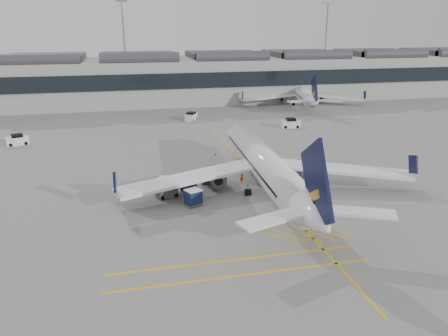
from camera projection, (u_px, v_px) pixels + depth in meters
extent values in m
plane|color=gray|center=(194.00, 215.00, 45.92)|extent=(220.00, 220.00, 0.00)
cube|color=#9E9E99|center=(148.00, 81.00, 110.85)|extent=(200.00, 20.00, 11.00)
cube|color=black|center=(150.00, 82.00, 101.10)|extent=(200.00, 0.50, 3.60)
cube|color=#38383D|center=(146.00, 56.00, 108.92)|extent=(200.00, 18.00, 1.40)
cylinder|color=slate|center=(125.00, 50.00, 120.56)|extent=(0.44, 0.44, 25.00)
cube|color=slate|center=(121.00, 1.00, 116.60)|extent=(3.00, 0.60, 0.50)
cylinder|color=slate|center=(325.00, 47.00, 133.41)|extent=(0.44, 0.44, 25.00)
cube|color=slate|center=(328.00, 3.00, 129.46)|extent=(3.00, 0.60, 0.50)
cube|color=gold|center=(257.00, 177.00, 57.32)|extent=(0.25, 60.00, 0.01)
cylinder|color=white|center=(263.00, 163.00, 52.89)|extent=(5.13, 29.72, 3.71)
cone|color=white|center=(235.00, 131.00, 68.56)|extent=(3.89, 4.12, 3.71)
cone|color=white|center=(317.00, 218.00, 36.73)|extent=(3.93, 4.90, 3.71)
cube|color=white|center=(188.00, 178.00, 50.20)|extent=(17.10, 7.83, 0.34)
cube|color=white|center=(340.00, 169.00, 53.37)|extent=(16.93, 9.26, 0.34)
cylinder|color=slate|center=(216.00, 176.00, 52.88)|extent=(2.24, 3.64, 2.07)
cylinder|color=slate|center=(306.00, 171.00, 54.81)|extent=(2.24, 3.64, 2.07)
cube|color=black|center=(316.00, 185.00, 36.42)|extent=(0.66, 7.51, 8.25)
cylinder|color=black|center=(243.00, 158.00, 64.36)|extent=(0.31, 0.64, 0.63)
cylinder|color=black|center=(248.00, 192.00, 51.01)|extent=(0.73, 0.82, 0.79)
cylinder|color=black|center=(288.00, 189.00, 51.85)|extent=(0.73, 0.82, 0.79)
cylinder|color=white|center=(301.00, 93.00, 109.60)|extent=(8.19, 25.71, 3.21)
cone|color=white|center=(291.00, 86.00, 123.37)|extent=(3.82, 3.98, 3.21)
cone|color=white|center=(314.00, 102.00, 95.41)|extent=(3.95, 4.64, 3.21)
cube|color=white|center=(269.00, 97.00, 108.41)|extent=(14.75, 4.72, 0.30)
cube|color=white|center=(334.00, 97.00, 108.85)|extent=(14.14, 9.79, 0.30)
cylinder|color=slate|center=(281.00, 99.00, 110.30)|extent=(2.36, 3.36, 1.79)
cylinder|color=slate|center=(320.00, 98.00, 110.57)|extent=(2.36, 3.36, 1.79)
cube|color=black|center=(315.00, 90.00, 95.15)|extent=(1.53, 6.41, 7.14)
cylinder|color=black|center=(293.00, 97.00, 119.67)|extent=(0.34, 0.58, 0.55)
cylinder|color=black|center=(294.00, 104.00, 108.25)|extent=(0.72, 0.79, 0.68)
cylinder|color=black|center=(311.00, 104.00, 108.37)|extent=(0.72, 0.79, 0.68)
cube|color=silver|center=(273.00, 181.00, 54.83)|extent=(3.68, 1.71, 0.66)
cube|color=black|center=(280.00, 175.00, 54.87)|extent=(3.27, 1.30, 1.39)
cube|color=silver|center=(266.00, 177.00, 54.32)|extent=(0.95, 1.29, 0.85)
cylinder|color=black|center=(266.00, 185.00, 53.89)|extent=(0.43, 0.20, 0.41)
cylinder|color=black|center=(262.00, 181.00, 55.08)|extent=(0.43, 0.20, 0.41)
cylinder|color=black|center=(285.00, 183.00, 54.65)|extent=(0.43, 0.20, 0.41)
cylinder|color=black|center=(281.00, 179.00, 55.84)|extent=(0.43, 0.20, 0.41)
cube|color=gray|center=(207.00, 182.00, 55.07)|extent=(1.70, 1.44, 0.11)
cube|color=#121F46|center=(207.00, 176.00, 54.83)|extent=(1.56, 1.38, 1.37)
cube|color=silver|center=(207.00, 171.00, 54.61)|extent=(1.61, 1.43, 0.09)
cylinder|color=black|center=(203.00, 184.00, 54.43)|extent=(0.21, 0.11, 0.21)
cylinder|color=black|center=(201.00, 181.00, 55.37)|extent=(0.21, 0.11, 0.21)
cylinder|color=black|center=(213.00, 183.00, 54.81)|extent=(0.21, 0.11, 0.21)
cylinder|color=black|center=(211.00, 180.00, 55.75)|extent=(0.21, 0.11, 0.21)
cube|color=gray|center=(167.00, 192.00, 51.66)|extent=(2.09, 1.80, 0.13)
cube|color=#121F46|center=(167.00, 185.00, 51.38)|extent=(1.92, 1.72, 1.63)
cube|color=silver|center=(167.00, 178.00, 51.12)|extent=(1.98, 1.78, 0.11)
cylinder|color=black|center=(161.00, 195.00, 51.03)|extent=(0.26, 0.14, 0.25)
cylinder|color=black|center=(161.00, 191.00, 52.19)|extent=(0.26, 0.14, 0.25)
cylinder|color=black|center=(174.00, 194.00, 51.18)|extent=(0.26, 0.14, 0.25)
cylinder|color=black|center=(174.00, 190.00, 52.35)|extent=(0.26, 0.14, 0.25)
cube|color=gray|center=(189.00, 191.00, 51.82)|extent=(2.02, 1.76, 0.13)
cube|color=#121F46|center=(188.00, 185.00, 51.56)|extent=(1.86, 1.68, 1.53)
cube|color=silver|center=(188.00, 178.00, 51.31)|extent=(1.92, 1.75, 0.11)
cylinder|color=black|center=(184.00, 195.00, 51.06)|extent=(0.25, 0.14, 0.23)
cylinder|color=black|center=(181.00, 191.00, 52.08)|extent=(0.25, 0.14, 0.23)
cylinder|color=black|center=(196.00, 193.00, 51.61)|extent=(0.25, 0.14, 0.23)
cylinder|color=black|center=(193.00, 189.00, 52.63)|extent=(0.25, 0.14, 0.23)
cube|color=gray|center=(193.00, 204.00, 48.29)|extent=(2.18, 2.03, 0.12)
cube|color=#121F46|center=(193.00, 197.00, 48.04)|extent=(2.02, 1.92, 1.48)
cube|color=silver|center=(193.00, 190.00, 47.80)|extent=(2.09, 1.99, 0.10)
cylinder|color=black|center=(191.00, 207.00, 47.48)|extent=(0.25, 0.19, 0.22)
cylinder|color=black|center=(185.00, 204.00, 48.31)|extent=(0.25, 0.19, 0.22)
cylinder|color=black|center=(202.00, 204.00, 48.32)|extent=(0.25, 0.19, 0.22)
cylinder|color=black|center=(196.00, 201.00, 49.15)|extent=(0.25, 0.19, 0.22)
imported|color=#E5410C|center=(242.00, 177.00, 54.91)|extent=(0.59, 0.68, 1.57)
imported|color=#E0580B|center=(214.00, 185.00, 52.07)|extent=(0.95, 0.85, 1.63)
cube|color=#505346|center=(167.00, 193.00, 50.46)|extent=(2.69, 2.09, 0.95)
cube|color=#505346|center=(167.00, 188.00, 50.28)|extent=(1.43, 1.43, 0.47)
cylinder|color=black|center=(162.00, 198.00, 49.62)|extent=(0.58, 0.39, 0.53)
cylinder|color=black|center=(158.00, 195.00, 50.62)|extent=(0.58, 0.39, 0.53)
cylinder|color=black|center=(176.00, 195.00, 50.46)|extent=(0.58, 0.39, 0.53)
cylinder|color=black|center=(171.00, 192.00, 51.46)|extent=(0.58, 0.39, 0.53)
cone|color=#F24C0A|center=(215.00, 154.00, 66.80)|extent=(0.33, 0.33, 0.46)
cone|color=#F24C0A|center=(284.00, 189.00, 52.59)|extent=(0.35, 0.35, 0.48)
cube|color=silver|center=(18.00, 141.00, 72.51)|extent=(3.83, 2.63, 1.35)
cube|color=black|center=(17.00, 136.00, 72.25)|extent=(2.13, 2.06, 0.58)
cylinder|color=black|center=(11.00, 145.00, 71.45)|extent=(0.62, 0.36, 0.58)
cylinder|color=black|center=(10.00, 143.00, 72.74)|extent=(0.62, 0.36, 0.58)
cylinder|color=black|center=(26.00, 143.00, 72.52)|extent=(0.62, 0.36, 0.58)
cylinder|color=black|center=(25.00, 141.00, 73.81)|extent=(0.62, 0.36, 0.58)
cube|color=silver|center=(191.00, 117.00, 91.36)|extent=(3.09, 3.73, 1.30)
cube|color=black|center=(191.00, 113.00, 91.12)|extent=(2.19, 2.23, 0.56)
cylinder|color=black|center=(193.00, 120.00, 90.27)|extent=(0.45, 0.59, 0.56)
cylinder|color=black|center=(186.00, 120.00, 90.66)|extent=(0.45, 0.59, 0.56)
cylinder|color=black|center=(196.00, 118.00, 92.30)|extent=(0.45, 0.59, 0.56)
cylinder|color=black|center=(190.00, 118.00, 92.69)|extent=(0.45, 0.59, 0.56)
cube|color=silver|center=(291.00, 124.00, 84.71)|extent=(3.77, 2.27, 1.38)
cube|color=black|center=(291.00, 120.00, 84.45)|extent=(2.00, 1.92, 0.59)
cylinder|color=black|center=(285.00, 127.00, 83.99)|extent=(0.62, 0.30, 0.59)
cylinder|color=black|center=(284.00, 125.00, 85.49)|extent=(0.62, 0.30, 0.59)
cylinder|color=black|center=(298.00, 127.00, 84.18)|extent=(0.62, 0.30, 0.59)
cylinder|color=black|center=(296.00, 125.00, 85.67)|extent=(0.62, 0.30, 0.59)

